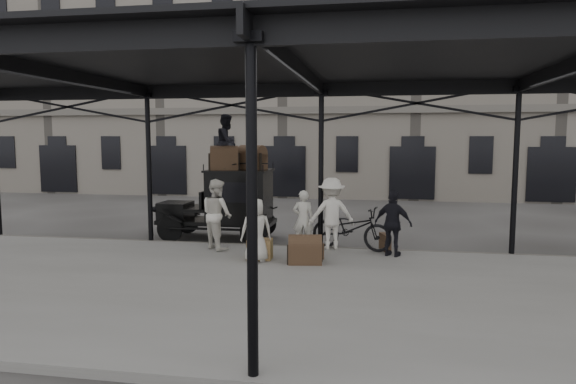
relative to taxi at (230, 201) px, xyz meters
name	(u,v)px	position (x,y,z in m)	size (l,w,h in m)	color
ground	(311,270)	(2.97, -3.28, -1.20)	(120.00, 120.00, 0.00)	#383533
platform	(298,292)	(2.97, -5.28, -1.13)	(28.00, 8.00, 0.15)	slate
canopy	(301,64)	(2.97, -5.00, 3.39)	(22.50, 9.00, 4.74)	black
building_frontage	(352,69)	(2.97, 14.72, 5.80)	(64.00, 8.00, 14.00)	slate
taxi	(230,201)	(0.00, 0.00, 0.00)	(3.65, 1.55, 2.18)	black
porter_left	(303,219)	(2.51, -1.48, -0.26)	(0.58, 0.38, 1.59)	beige
porter_midleft	(217,214)	(0.23, -2.01, -0.10)	(0.92, 0.72, 1.90)	silver
porter_centre	(256,230)	(1.61, -3.22, -0.28)	(0.76, 0.49, 1.55)	beige
porter_official	(393,224)	(4.91, -2.09, -0.21)	(0.98, 0.41, 1.68)	black
porter_right	(331,213)	(3.28, -1.48, -0.09)	(1.25, 0.72, 1.93)	silver
bicycle	(351,228)	(3.82, -1.48, -0.47)	(0.77, 2.21, 1.16)	black
porter_roof	(227,142)	(-0.03, -0.10, 1.82)	(0.82, 0.64, 1.68)	black
steamer_trunk_roof_near	(224,160)	(-0.08, -0.25, 1.28)	(0.83, 0.51, 0.61)	#4B3722
steamer_trunk_roof_far	(252,159)	(0.67, 0.20, 1.28)	(0.84, 0.51, 0.62)	#4B3722
steamer_trunk_platform	(305,251)	(2.81, -3.22, -0.76)	(0.80, 0.49, 0.58)	#4B3722
wicker_hamper	(260,249)	(1.64, -2.97, -0.80)	(0.60, 0.45, 0.50)	#926643
suitcase_upright	(385,242)	(4.72, -1.48, -0.83)	(0.15, 0.60, 0.45)	#4B3722
suitcase_flat	(312,252)	(2.94, -2.88, -0.85)	(0.60, 0.15, 0.40)	#4B3722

